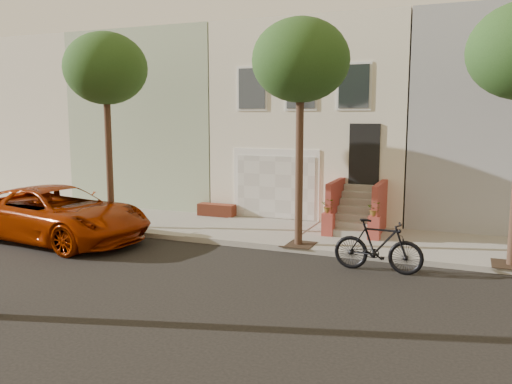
% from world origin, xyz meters
% --- Properties ---
extents(ground, '(90.00, 90.00, 0.00)m').
position_xyz_m(ground, '(0.00, 0.00, 0.00)').
color(ground, black).
rests_on(ground, ground).
extents(sidewalk, '(40.00, 3.70, 0.15)m').
position_xyz_m(sidewalk, '(0.00, 5.35, 0.07)').
color(sidewalk, gray).
rests_on(sidewalk, ground).
extents(house_row, '(33.10, 11.70, 7.00)m').
position_xyz_m(house_row, '(0.00, 11.19, 3.64)').
color(house_row, beige).
rests_on(house_row, sidewalk).
extents(tree_left, '(2.70, 2.57, 6.30)m').
position_xyz_m(tree_left, '(-5.50, 3.90, 5.26)').
color(tree_left, '#2D2116').
rests_on(tree_left, sidewalk).
extents(tree_mid, '(2.70, 2.57, 6.30)m').
position_xyz_m(tree_mid, '(1.00, 3.90, 5.26)').
color(tree_mid, '#2D2116').
rests_on(tree_mid, sidewalk).
extents(pickup_truck, '(6.28, 3.39, 1.67)m').
position_xyz_m(pickup_truck, '(-6.14, 2.13, 0.84)').
color(pickup_truck, '#912500').
rests_on(pickup_truck, ground).
extents(motorcycle, '(2.19, 0.67, 1.31)m').
position_xyz_m(motorcycle, '(3.46, 2.56, 0.65)').
color(motorcycle, black).
rests_on(motorcycle, ground).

